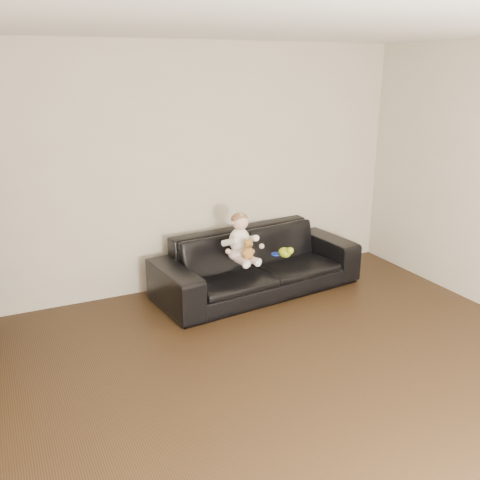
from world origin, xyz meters
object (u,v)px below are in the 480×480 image
sofa (257,262)px  toy_green (285,252)px  teddy_bear (248,250)px  toy_blue_disc (276,254)px  baby (241,240)px  toy_rattle (286,254)px

sofa → toy_green: sofa is taller
sofa → teddy_bear: 0.46m
toy_green → toy_blue_disc: 0.12m
toy_green → toy_blue_disc: bearing=112.4°
sofa → baby: size_ratio=4.42×
sofa → toy_blue_disc: (0.16, -0.12, 0.11)m
toy_green → toy_rattle: bearing=18.5°
sofa → baby: (-0.26, -0.12, 0.33)m
baby → teddy_bear: bearing=-99.3°
baby → sofa: bearing=12.1°
baby → toy_blue_disc: bearing=-13.0°
teddy_bear → sofa: bearing=30.8°
sofa → toy_green: 0.34m
sofa → toy_green: size_ratio=14.63×
baby → toy_green: bearing=-26.0°
teddy_bear → toy_green: bearing=-11.1°
toy_blue_disc → toy_green: bearing=-67.6°
toy_green → toy_blue_disc: size_ratio=1.50×
toy_blue_disc → toy_rattle: bearing=-58.7°
teddy_bear → toy_blue_disc: teddy_bear is taller
teddy_bear → toy_rattle: size_ratio=3.56×
baby → toy_rattle: 0.53m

